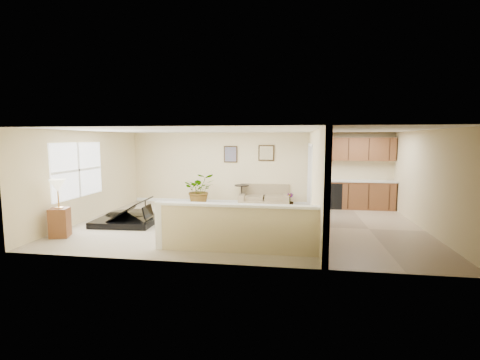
# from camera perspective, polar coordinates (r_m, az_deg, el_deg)

# --- Properties ---
(floor) EXTENTS (9.00, 9.00, 0.00)m
(floor) POSITION_cam_1_polar(r_m,az_deg,el_deg) (9.36, 0.99, -7.33)
(floor) COLOR #C3B098
(floor) RESTS_ON ground
(back_wall) EXTENTS (9.00, 0.04, 2.50)m
(back_wall) POSITION_cam_1_polar(r_m,az_deg,el_deg) (12.10, 2.91, 1.86)
(back_wall) COLOR beige
(back_wall) RESTS_ON floor
(front_wall) EXTENTS (9.00, 0.04, 2.50)m
(front_wall) POSITION_cam_1_polar(r_m,az_deg,el_deg) (6.20, -2.71, -2.74)
(front_wall) COLOR beige
(front_wall) RESTS_ON floor
(left_wall) EXTENTS (0.04, 6.00, 2.50)m
(left_wall) POSITION_cam_1_polar(r_m,az_deg,el_deg) (10.71, -23.61, 0.68)
(left_wall) COLOR beige
(left_wall) RESTS_ON floor
(right_wall) EXTENTS (0.04, 6.00, 2.50)m
(right_wall) POSITION_cam_1_polar(r_m,az_deg,el_deg) (9.63, 28.59, -0.19)
(right_wall) COLOR beige
(right_wall) RESTS_ON floor
(ceiling) EXTENTS (9.00, 6.00, 0.04)m
(ceiling) POSITION_cam_1_polar(r_m,az_deg,el_deg) (9.08, 1.03, 8.16)
(ceiling) COLOR white
(ceiling) RESTS_ON back_wall
(kitchen_vinyl) EXTENTS (2.70, 6.00, 0.01)m
(kitchen_vinyl) POSITION_cam_1_polar(r_m,az_deg,el_deg) (9.48, 20.40, -7.55)
(kitchen_vinyl) COLOR tan
(kitchen_vinyl) RESTS_ON floor
(interior_partition) EXTENTS (0.18, 5.99, 2.50)m
(interior_partition) POSITION_cam_1_polar(r_m,az_deg,el_deg) (9.33, 12.25, 0.09)
(interior_partition) COLOR beige
(interior_partition) RESTS_ON floor
(pony_half_wall) EXTENTS (3.42, 0.22, 1.00)m
(pony_half_wall) POSITION_cam_1_polar(r_m,az_deg,el_deg) (7.01, -0.93, -7.74)
(pony_half_wall) COLOR beige
(pony_half_wall) RESTS_ON floor
(left_window) EXTENTS (0.05, 2.15, 1.45)m
(left_window) POSITION_cam_1_polar(r_m,az_deg,el_deg) (10.26, -25.08, 1.49)
(left_window) COLOR white
(left_window) RESTS_ON left_wall
(wall_art_left) EXTENTS (0.48, 0.04, 0.58)m
(wall_art_left) POSITION_cam_1_polar(r_m,az_deg,el_deg) (12.17, -1.55, 4.25)
(wall_art_left) COLOR #382914
(wall_art_left) RESTS_ON back_wall
(wall_mirror) EXTENTS (0.55, 0.04, 0.55)m
(wall_mirror) POSITION_cam_1_polar(r_m,az_deg,el_deg) (12.01, 4.34, 4.44)
(wall_mirror) COLOR #382914
(wall_mirror) RESTS_ON back_wall
(kitchen_cabinets) EXTENTS (2.36, 0.65, 2.33)m
(kitchen_cabinets) POSITION_cam_1_polar(r_m,az_deg,el_deg) (11.97, 18.14, -0.35)
(kitchen_cabinets) COLOR brown
(kitchen_cabinets) RESTS_ON floor
(piano) EXTENTS (1.89, 1.97, 1.48)m
(piano) POSITION_cam_1_polar(r_m,az_deg,el_deg) (9.95, -18.02, -3.19)
(piano) COLOR black
(piano) RESTS_ON floor
(piano_bench) EXTENTS (0.38, 0.71, 0.46)m
(piano_bench) POSITION_cam_1_polar(r_m,az_deg,el_deg) (9.58, -10.97, -5.70)
(piano_bench) COLOR black
(piano_bench) RESTS_ON floor
(loveseat) EXTENTS (1.71, 1.00, 0.97)m
(loveseat) POSITION_cam_1_polar(r_m,az_deg,el_deg) (11.89, 4.02, -2.53)
(loveseat) COLOR #94815E
(loveseat) RESTS_ON floor
(accent_table) EXTENTS (0.49, 0.49, 0.72)m
(accent_table) POSITION_cam_1_polar(r_m,az_deg,el_deg) (11.91, 0.28, -2.05)
(accent_table) COLOR black
(accent_table) RESTS_ON floor
(palm_plant) EXTENTS (1.26, 1.18, 1.14)m
(palm_plant) POSITION_cam_1_polar(r_m,az_deg,el_deg) (11.82, -6.62, -1.68)
(palm_plant) COLOR black
(palm_plant) RESTS_ON floor
(small_plant) EXTENTS (0.37, 0.37, 0.50)m
(small_plant) POSITION_cam_1_polar(r_m,az_deg,el_deg) (11.65, 8.10, -3.54)
(small_plant) COLOR black
(small_plant) RESTS_ON floor
(lamp_stand) EXTENTS (0.50, 0.50, 1.35)m
(lamp_stand) POSITION_cam_1_polar(r_m,az_deg,el_deg) (9.11, -27.54, -4.79)
(lamp_stand) COLOR brown
(lamp_stand) RESTS_ON floor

